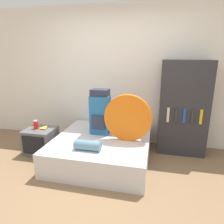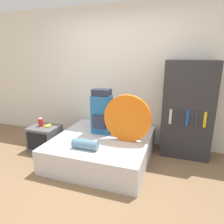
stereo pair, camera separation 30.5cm
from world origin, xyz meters
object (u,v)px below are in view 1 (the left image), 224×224
at_px(tent_bag, 128,118).
at_px(television, 41,141).
at_px(canister, 36,125).
at_px(bookshelf, 183,108).
at_px(backpack, 100,112).
at_px(sleeping_roll, 88,145).

xyz_separation_m(tent_bag, television, (-1.56, -0.00, -0.54)).
distance_m(television, canister, 0.30).
distance_m(television, bookshelf, 2.59).
distance_m(backpack, television, 1.20).
height_order(television, bookshelf, bookshelf).
relative_size(backpack, canister, 5.06).
bearing_deg(sleeping_roll, canister, 157.13).
bearing_deg(backpack, canister, -170.02).
relative_size(sleeping_roll, television, 0.76).
bearing_deg(canister, backpack, 9.98).
distance_m(backpack, sleeping_roll, 0.74).
height_order(backpack, television, backpack).
bearing_deg(backpack, tent_bag, -21.93).
bearing_deg(sleeping_roll, tent_bag, 43.36).
bearing_deg(backpack, television, -168.95).
relative_size(tent_bag, canister, 4.88).
xyz_separation_m(backpack, tent_bag, (0.51, -0.20, -0.00)).
xyz_separation_m(backpack, bookshelf, (1.39, 0.40, 0.05)).
relative_size(television, canister, 3.33).
xyz_separation_m(television, canister, (-0.07, 0.01, 0.29)).
height_order(canister, bookshelf, bookshelf).
distance_m(sleeping_roll, television, 1.19).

